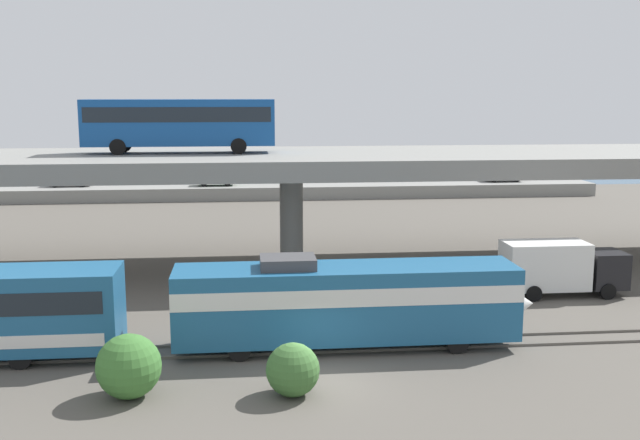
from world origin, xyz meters
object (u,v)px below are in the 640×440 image
train_locomotive (363,299)px  parked_car_1 (200,175)px  parked_car_3 (93,176)px  parked_car_6 (387,172)px  parked_car_0 (504,175)px  service_truck_east (560,266)px  parked_car_2 (277,174)px  parked_car_5 (70,179)px  transit_bus_on_overpass (180,121)px  parked_car_4 (215,178)px

train_locomotive → parked_car_1: size_ratio=3.68×
parked_car_3 → train_locomotive: bearing=112.5°
parked_car_6 → parked_car_0: bearing=-16.6°
service_truck_east → parked_car_0: size_ratio=1.62×
train_locomotive → service_truck_east: bearing=30.9°
train_locomotive → parked_car_3: 56.93m
parked_car_2 → parked_car_3: bearing=-2.3°
parked_car_0 → parked_car_1: 34.04m
parked_car_0 → parked_car_5: bearing=-0.5°
service_truck_east → parked_car_6: (-0.99, 45.31, 0.50)m
parked_car_2 → parked_car_6: 12.80m
service_truck_east → parked_car_1: bearing=116.6°
train_locomotive → parked_car_1: train_locomotive is taller
transit_bus_on_overpass → parked_car_0: bearing=44.3°
parked_car_4 → service_truck_east: bearing=-63.5°
service_truck_east → parked_car_4: size_ratio=1.67×
parked_car_4 → parked_car_5: same height
parked_car_2 → parked_car_5: bearing=6.2°
parked_car_0 → parked_car_1: bearing=-5.4°
parked_car_2 → parked_car_4: size_ratio=1.12×
parked_car_2 → parked_car_5: same height
parked_car_0 → parked_car_6: (-12.49, 3.73, -0.00)m
parked_car_1 → parked_car_5: same height
service_truck_east → parked_car_5: service_truck_east is taller
parked_car_0 → parked_car_4: bearing=0.9°
parked_car_1 → parked_car_2: (8.64, -0.37, -0.00)m
service_truck_east → parked_car_1: size_ratio=1.55×
service_truck_east → parked_car_5: size_ratio=1.47×
service_truck_east → parked_car_0: service_truck_east is taller
parked_car_1 → parked_car_5: size_ratio=0.94×
parked_car_2 → service_truck_east: bearing=107.2°
service_truck_east → parked_car_6: size_ratio=1.68×
train_locomotive → parked_car_5: 54.72m
transit_bus_on_overpass → service_truck_east: bearing=-23.8°
train_locomotive → parked_car_6: size_ratio=3.99×
transit_bus_on_overpass → parked_car_2: 36.52m
parked_car_0 → parked_car_3: bearing=-4.6°
transit_bus_on_overpass → train_locomotive: bearing=-61.4°
parked_car_1 → parked_car_5: bearing=-168.4°
service_truck_east → parked_car_1: (-22.40, 44.77, 0.50)m
train_locomotive → parked_car_4: 49.14m
parked_car_4 → parked_car_6: 19.97m
parked_car_5 → service_truck_east: bearing=-49.5°
service_truck_east → parked_car_4: bearing=116.5°
transit_bus_on_overpass → parked_car_5: transit_bus_on_overpass is taller
train_locomotive → parked_car_4: train_locomotive is taller
parked_car_4 → parked_car_3: bearing=163.0°
parked_car_3 → parked_car_4: size_ratio=1.12×
parked_car_1 → parked_car_4: 4.14m
transit_bus_on_overpass → parked_car_1: 36.07m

